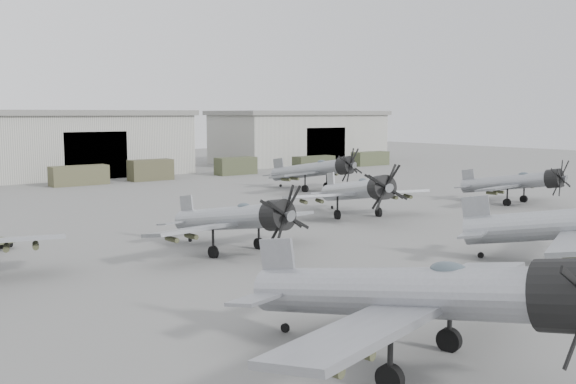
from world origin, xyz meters
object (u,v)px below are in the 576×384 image
object	(u,v)px
aircraft_mid_3	(518,182)
aircraft_far_1	(317,170)
aircraft_near_0	(428,295)
aircraft_mid_2	(359,190)
aircraft_mid_1	(238,219)

from	to	relation	value
aircraft_mid_3	aircraft_far_1	xyz separation A→B (m)	(-7.87, 19.13, 0.24)
aircraft_near_0	aircraft_mid_2	size ratio (longest dim) A/B	1.14
aircraft_mid_2	aircraft_far_1	bearing A→B (deg)	77.29
aircraft_far_1	aircraft_mid_1	bearing A→B (deg)	-149.99
aircraft_mid_2	aircraft_mid_3	xyz separation A→B (m)	(16.97, -3.05, -0.19)
aircraft_near_0	aircraft_mid_1	xyz separation A→B (m)	(4.65, 18.36, -0.41)
aircraft_near_0	aircraft_mid_1	distance (m)	18.95
aircraft_mid_1	aircraft_near_0	bearing A→B (deg)	-110.64
aircraft_near_0	aircraft_far_1	distance (m)	48.75
aircraft_mid_1	aircraft_mid_3	bearing A→B (deg)	-2.69
aircraft_mid_3	aircraft_far_1	bearing A→B (deg)	104.73
aircraft_mid_1	aircraft_far_1	size ratio (longest dim) A/B	0.93
aircraft_near_0	aircraft_mid_3	xyz separation A→B (m)	(36.36, 20.43, -0.49)
aircraft_mid_2	aircraft_far_1	xyz separation A→B (m)	(9.10, 16.08, 0.05)
aircraft_mid_3	aircraft_far_1	size ratio (longest dim) A/B	0.89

